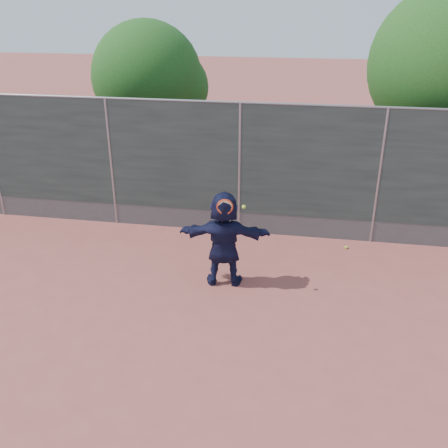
# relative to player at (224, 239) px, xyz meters

# --- Properties ---
(ground) EXTENTS (80.00, 80.00, 0.00)m
(ground) POSITION_rel_player_xyz_m (-0.05, -1.21, -0.92)
(ground) COLOR #9E4C42
(ground) RESTS_ON ground
(player) EXTENTS (1.76, 0.70, 1.85)m
(player) POSITION_rel_player_xyz_m (0.00, 0.00, 0.00)
(player) COLOR #131636
(player) RESTS_ON ground
(ball_ground) EXTENTS (0.07, 0.07, 0.07)m
(ball_ground) POSITION_rel_player_xyz_m (2.40, 1.83, -0.89)
(ball_ground) COLOR #BDEF35
(ball_ground) RESTS_ON ground
(fence) EXTENTS (20.00, 0.06, 3.03)m
(fence) POSITION_rel_player_xyz_m (-0.05, 2.29, 0.66)
(fence) COLOR #38423D
(fence) RESTS_ON ground
(swing_action) EXTENTS (0.52, 0.13, 0.51)m
(swing_action) POSITION_rel_player_xyz_m (0.08, -0.20, 0.72)
(swing_action) COLOR red
(swing_action) RESTS_ON ground
(tree_left) EXTENTS (3.15, 3.00, 4.53)m
(tree_left) POSITION_rel_player_xyz_m (-2.90, 5.34, 2.02)
(tree_left) COLOR #382314
(tree_left) RESTS_ON ground
(weed_clump) EXTENTS (0.68, 0.07, 0.30)m
(weed_clump) POSITION_rel_player_xyz_m (0.25, 2.18, -0.79)
(weed_clump) COLOR #387226
(weed_clump) RESTS_ON ground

